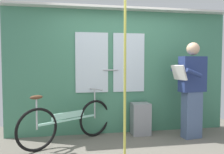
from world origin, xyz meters
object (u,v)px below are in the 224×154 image
trash_bin_by_wall (140,119)px  passenger_reading_newspaper (192,88)px  handrail_pole (125,76)px  bicycle_near_door (68,122)px

trash_bin_by_wall → passenger_reading_newspaper: bearing=-22.8°
trash_bin_by_wall → handrail_pole: handrail_pole is taller
passenger_reading_newspaper → handrail_pole: (-1.36, -0.62, 0.26)m
passenger_reading_newspaper → trash_bin_by_wall: passenger_reading_newspaper is taller
bicycle_near_door → trash_bin_by_wall: (1.32, 0.25, -0.06)m
bicycle_near_door → passenger_reading_newspaper: (2.15, -0.10, 0.54)m
passenger_reading_newspaper → trash_bin_by_wall: bearing=-31.8°
trash_bin_by_wall → bicycle_near_door: bearing=-169.4°
passenger_reading_newspaper → trash_bin_by_wall: (-0.83, 0.35, -0.60)m
bicycle_near_door → trash_bin_by_wall: bicycle_near_door is taller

